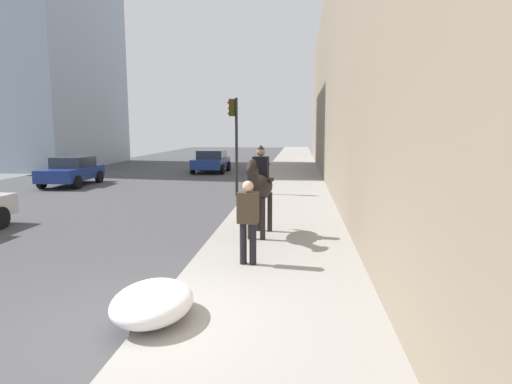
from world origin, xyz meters
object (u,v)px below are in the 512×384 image
(mounted_horse_near, at_px, (260,186))
(car_mid_lane, at_px, (72,171))
(traffic_light_near_curb, at_px, (234,131))
(pedestrian_greeting, at_px, (248,217))
(car_far_lane, at_px, (211,161))

(mounted_horse_near, xyz_separation_m, car_mid_lane, (9.79, 10.37, -0.66))
(mounted_horse_near, relative_size, traffic_light_near_curb, 0.56)
(pedestrian_greeting, distance_m, car_far_lane, 19.94)
(car_mid_lane, bearing_deg, mounted_horse_near, 44.45)
(mounted_horse_near, relative_size, car_far_lane, 0.60)
(mounted_horse_near, xyz_separation_m, pedestrian_greeting, (-2.35, 0.02, -0.31))
(mounted_horse_near, distance_m, pedestrian_greeting, 2.37)
(car_mid_lane, height_order, traffic_light_near_curb, traffic_light_near_curb)
(pedestrian_greeting, bearing_deg, car_mid_lane, 48.52)
(pedestrian_greeting, bearing_deg, mounted_horse_near, 7.67)
(car_mid_lane, xyz_separation_m, car_far_lane, (7.23, -5.62, 0.01))
(pedestrian_greeting, distance_m, car_mid_lane, 15.96)
(pedestrian_greeting, xyz_separation_m, traffic_light_near_curb, (9.62, 1.72, 1.64))
(traffic_light_near_curb, bearing_deg, pedestrian_greeting, -169.88)
(mounted_horse_near, xyz_separation_m, car_far_lane, (17.02, 4.75, -0.65))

